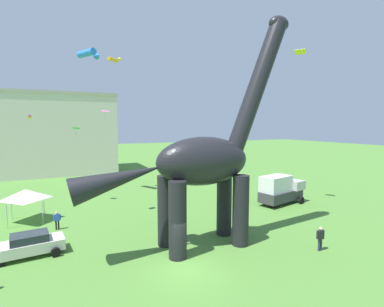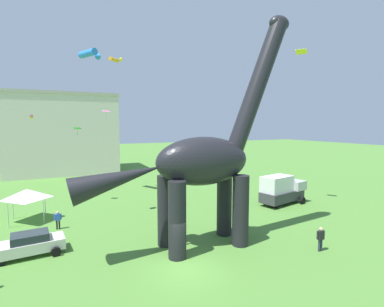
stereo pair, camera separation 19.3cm
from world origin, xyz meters
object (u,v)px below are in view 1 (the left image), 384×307
object	(u,v)px
person_photographer	(57,219)
dinosaur_sculpture	(202,161)
festival_canopy_tent	(26,194)
person_near_flyer	(320,236)
kite_drifting	(225,164)
kite_mid_right	(30,117)
kite_far_right	(300,52)
person_vendor_side	(220,198)
kite_apex	(76,128)
kite_high_right	(248,106)
parked_sedan_left	(30,244)
kite_mid_left	(105,111)
kite_near_high	(114,59)
parked_box_truck	(280,189)
person_strolling_adult	(236,198)
kite_mid_center	(89,54)

from	to	relation	value
person_photographer	dinosaur_sculpture	bearing A→B (deg)	127.37
dinosaur_sculpture	festival_canopy_tent	world-z (taller)	dinosaur_sculpture
dinosaur_sculpture	person_near_flyer	world-z (taller)	dinosaur_sculpture
dinosaur_sculpture	kite_drifting	xyz separation A→B (m)	(2.55, 0.98, -0.50)
kite_mid_right	person_photographer	bearing A→B (deg)	-79.59
kite_drifting	kite_far_right	bearing A→B (deg)	19.08
person_vendor_side	dinosaur_sculpture	bearing A→B (deg)	88.12
kite_apex	kite_mid_right	bearing A→B (deg)	125.55
kite_high_right	person_near_flyer	bearing A→B (deg)	-109.49
parked_sedan_left	festival_canopy_tent	size ratio (longest dim) A/B	1.39
kite_apex	person_near_flyer	bearing A→B (deg)	-54.06
kite_mid_left	kite_far_right	size ratio (longest dim) A/B	0.69
person_photographer	kite_near_high	distance (m)	22.83
person_near_flyer	kite_mid_left	size ratio (longest dim) A/B	1.89
dinosaur_sculpture	kite_mid_right	world-z (taller)	dinosaur_sculpture
festival_canopy_tent	kite_mid_right	bearing A→B (deg)	90.86
parked_box_truck	kite_mid_left	xyz separation A→B (m)	(-18.21, 3.37, 8.42)
dinosaur_sculpture	person_photographer	xyz separation A→B (m)	(-9.65, 7.94, -5.28)
dinosaur_sculpture	person_strolling_adult	xyz separation A→B (m)	(7.76, 7.09, -5.25)
parked_box_truck	kite_mid_center	bearing A→B (deg)	131.81
person_near_flyer	kite_mid_left	bearing A→B (deg)	-90.43
person_strolling_adult	kite_mid_left	bearing A→B (deg)	-161.16
person_vendor_side	person_strolling_adult	xyz separation A→B (m)	(1.00, -1.81, 0.27)
kite_apex	kite_mid_left	distance (m)	6.69
kite_far_right	dinosaur_sculpture	bearing A→B (deg)	-160.54
festival_canopy_tent	kite_drifting	xyz separation A→B (m)	(14.70, -10.36, 3.18)
person_strolling_adult	festival_canopy_tent	xyz separation A→B (m)	(-19.91, 4.24, 1.57)
dinosaur_sculpture	kite_mid_left	xyz separation A→B (m)	(-5.21, 9.56, 3.84)
parked_box_truck	kite_near_high	xyz separation A→B (m)	(-15.09, 15.58, 15.82)
kite_apex	kite_mid_center	distance (m)	9.65
festival_canopy_tent	kite_mid_left	xyz separation A→B (m)	(6.94, -1.78, 7.52)
person_strolling_adult	kite_near_high	size ratio (longest dim) A/B	0.93
person_near_flyer	dinosaur_sculpture	bearing A→B (deg)	-73.54
festival_canopy_tent	kite_drifting	distance (m)	18.26
person_near_flyer	person_photographer	size ratio (longest dim) A/B	1.10
person_photographer	kite_mid_left	distance (m)	10.27
parked_sedan_left	person_strolling_adult	distance (m)	19.43
festival_canopy_tent	kite_near_high	xyz separation A→B (m)	(10.05, 10.43, 14.92)
kite_high_right	kite_near_high	world-z (taller)	kite_near_high
person_vendor_side	kite_high_right	world-z (taller)	kite_high_right
person_near_flyer	kite_mid_center	distance (m)	31.10
dinosaur_sculpture	person_near_flyer	xyz separation A→B (m)	(7.06, -4.37, -5.18)
dinosaur_sculpture	kite_far_right	bearing A→B (deg)	-7.72
parked_sedan_left	person_photographer	size ratio (longest dim) A/B	2.79
person_vendor_side	kite_drifting	xyz separation A→B (m)	(-4.21, -7.92, 5.02)
kite_apex	kite_high_right	world-z (taller)	kite_high_right
dinosaur_sculpture	person_strolling_adult	distance (m)	11.75
person_vendor_side	festival_canopy_tent	xyz separation A→B (m)	(-18.91, 2.44, 1.84)
person_photographer	kite_mid_center	distance (m)	20.14
person_near_flyer	kite_mid_left	xyz separation A→B (m)	(-12.27, 13.93, 9.02)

